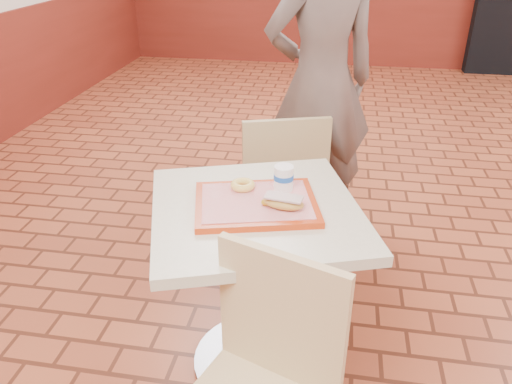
% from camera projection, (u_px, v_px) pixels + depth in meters
% --- Properties ---
extents(main_table, '(0.73, 0.73, 0.77)m').
position_uv_depth(main_table, '(256.00, 264.00, 1.89)').
color(main_table, beige).
rests_on(main_table, ground).
extents(chair_main_front, '(0.52, 0.52, 0.87)m').
position_uv_depth(chair_main_front, '(262.00, 383.00, 1.44)').
color(chair_main_front, tan).
rests_on(chair_main_front, ground).
extents(chair_main_back, '(0.51, 0.51, 0.88)m').
position_uv_depth(chair_main_back, '(281.00, 186.00, 2.50)').
color(chair_main_back, tan).
rests_on(chair_main_back, ground).
extents(customer, '(0.76, 0.64, 1.77)m').
position_uv_depth(customer, '(320.00, 82.00, 2.75)').
color(customer, '#62534C').
rests_on(customer, ground).
extents(serving_tray, '(0.43, 0.33, 0.03)m').
position_uv_depth(serving_tray, '(256.00, 204.00, 1.76)').
color(serving_tray, '#B3320D').
rests_on(serving_tray, main_table).
extents(ring_donut, '(0.11, 0.11, 0.03)m').
position_uv_depth(ring_donut, '(243.00, 185.00, 1.83)').
color(ring_donut, '#EAC455').
rests_on(ring_donut, serving_tray).
extents(long_john_donut, '(0.16, 0.09, 0.05)m').
position_uv_depth(long_john_donut, '(283.00, 202.00, 1.70)').
color(long_john_donut, '#B48334').
rests_on(long_john_donut, serving_tray).
extents(paper_cup, '(0.07, 0.07, 0.09)m').
position_uv_depth(paper_cup, '(284.00, 178.00, 1.81)').
color(paper_cup, white).
rests_on(paper_cup, serving_tray).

